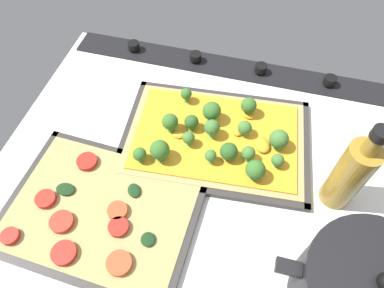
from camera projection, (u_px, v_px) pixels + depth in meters
The scene contains 7 objects.
ground_plane at pixel (199, 168), 68.81cm from camera, with size 78.95×62.92×3.00cm, color silver.
stove_control_panel at pixel (227, 66), 82.41cm from camera, with size 75.79×7.00×2.60cm.
baking_tray_front at pixel (215, 140), 70.37cm from camera, with size 39.51×28.49×1.30cm.
broccoli_pizza at pixel (217, 137), 68.61cm from camera, with size 36.92×25.90×6.02cm.
baking_tray_back at pixel (102, 211), 61.54cm from camera, with size 34.81×27.26×1.30cm.
veggie_pizza_back at pixel (99, 211), 60.74cm from camera, with size 32.31×24.76×1.90cm.
oil_bottle at pixel (350, 174), 56.74cm from camera, with size 5.49×5.49×20.38cm.
Camera 1 is at (-7.38, 34.21, 57.95)cm, focal length 32.16 mm.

